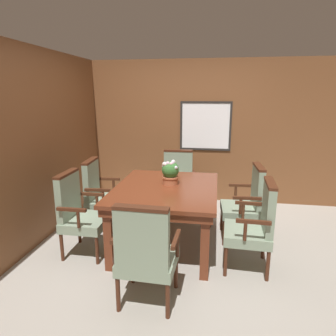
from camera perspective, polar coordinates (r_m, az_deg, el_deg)
The scene contains 11 objects.
ground_plane at distance 3.86m, azimuth 0.27°, elevation -15.16°, with size 14.00×14.00×0.00m, color #A39E93.
wall_back at distance 5.32m, azimuth 3.59°, elevation 6.87°, with size 7.20×0.08×2.45m.
wall_left at distance 4.06m, azimuth -24.24°, elevation 3.47°, with size 0.06×7.20×2.45m.
dining_table at distance 3.69m, azimuth -0.38°, elevation -5.04°, with size 1.23×1.51×0.77m.
chair_right_far at distance 4.04m, azimuth 14.83°, elevation -6.11°, with size 0.52×0.58×1.00m.
chair_left_near at distance 3.73m, azimuth -16.58°, elevation -7.95°, with size 0.49×0.56×1.00m.
chair_head_near at distance 2.73m, azimuth -4.27°, elevation -15.76°, with size 0.57×0.50×1.00m.
chair_left_far at distance 4.32m, azimuth -12.73°, elevation -4.66°, with size 0.53×0.58×1.00m.
chair_head_far at distance 4.83m, azimuth 1.78°, elevation -2.32°, with size 0.57×0.50×1.00m.
chair_right_near at distance 3.40m, azimuth 16.29°, elevation -10.13°, with size 0.51×0.57×1.00m.
potted_plant at distance 3.72m, azimuth 0.42°, elevation -0.80°, with size 0.22×0.21×0.31m.
Camera 1 is at (0.53, -3.33, 1.88)m, focal length 32.00 mm.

